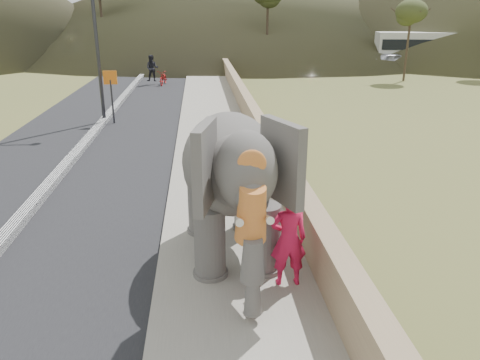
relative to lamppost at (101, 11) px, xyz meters
name	(u,v)px	position (x,y,z in m)	size (l,w,h in m)	color
ground	(244,350)	(4.69, -16.07, -4.87)	(160.00, 160.00, 0.00)	olive
road	(72,161)	(-0.31, -6.07, -4.86)	(7.00, 120.00, 0.03)	black
median	(72,158)	(-0.31, -6.07, -4.76)	(0.35, 120.00, 0.22)	black
walkway	(217,156)	(4.69, -6.07, -4.80)	(3.00, 120.00, 0.15)	#9E9687
parapet	(263,142)	(6.34, -6.07, -4.32)	(0.30, 120.00, 1.10)	tan
lamppost	(101,11)	(0.00, 0.00, 0.00)	(1.76, 0.36, 8.00)	#292A2E
signboard	(111,88)	(0.19, -0.35, -3.23)	(0.60, 0.08, 2.40)	#2D2D33
distant_car	(394,61)	(21.31, 18.91, -4.15)	(1.70, 4.23, 1.44)	silver
bus_white	(438,50)	(25.73, 19.91, -3.32)	(2.50, 11.00, 3.10)	silver
elephant_and_man	(231,182)	(4.71, -13.13, -3.21)	(2.49, 4.35, 3.04)	#645F5B
motorcyclist	(158,73)	(1.33, 11.54, -4.07)	(1.65, 1.95, 2.05)	maroon
trees	(275,26)	(9.91, 14.18, -1.07)	(47.99, 45.31, 9.08)	#473828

